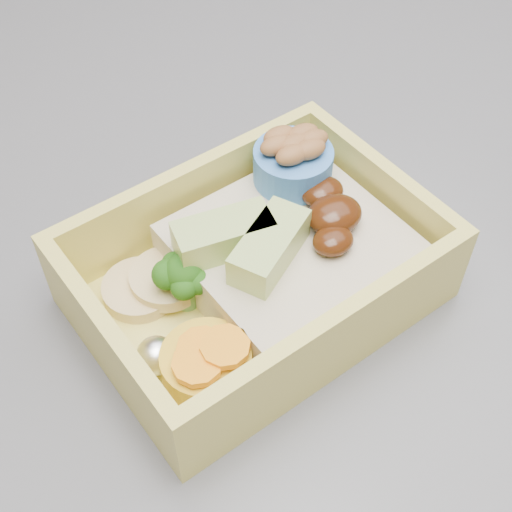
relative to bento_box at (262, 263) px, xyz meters
name	(u,v)px	position (x,y,z in m)	size (l,w,h in m)	color
bento_box	(262,263)	(0.00, 0.00, 0.00)	(0.21, 0.17, 0.07)	#DCCE5B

